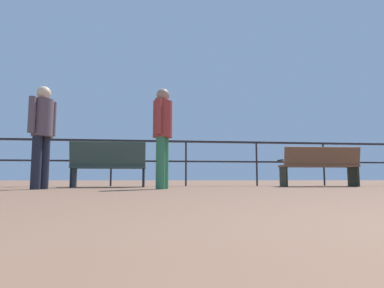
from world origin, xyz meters
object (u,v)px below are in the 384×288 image
Objects in this scene: bench_near_right at (320,164)px; person_at_railing at (42,129)px; bench_near_left at (109,163)px; person_by_bench at (163,131)px; seagull_on_rail at (51,135)px.

bench_near_right is 0.98× the size of person_at_railing.
bench_near_left is 4.75m from bench_near_right.
person_by_bench is (-3.66, -1.30, 0.52)m from bench_near_right.
bench_near_right is at bearing 0.14° from bench_near_left.
seagull_on_rail is (-1.45, 0.84, 0.70)m from bench_near_left.
person_at_railing reaches higher than person_by_bench.
person_by_bench is at bearing -2.92° from person_at_railing.
bench_near_left is at bearing -179.86° from bench_near_right.
seagull_on_rail is (-2.54, 2.13, 0.17)m from person_by_bench.
person_at_railing is 2.08m from seagull_on_rail.
person_by_bench reaches higher than bench_near_right.
bench_near_left reaches higher than bench_near_right.
bench_near_right is 6.29m from seagull_on_rail.
bench_near_right is 4.92× the size of seagull_on_rail.
person_at_railing is at bearing 177.08° from person_by_bench.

